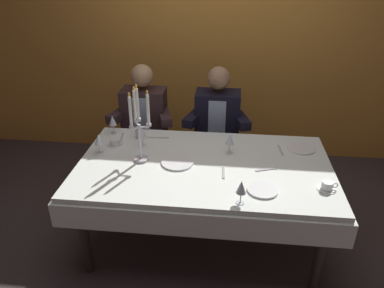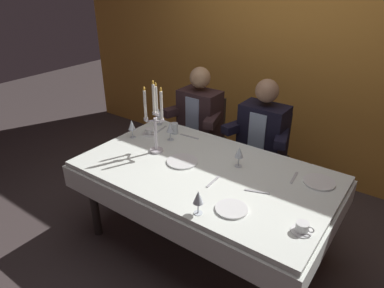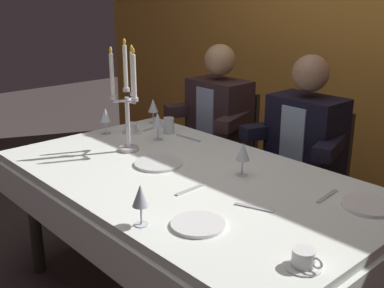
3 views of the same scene
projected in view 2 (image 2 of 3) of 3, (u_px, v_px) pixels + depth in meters
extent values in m
plane|color=#3F3534|center=(203.00, 244.00, 2.95)|extent=(12.00, 12.00, 0.00)
cube|color=#CC8634|center=(296.00, 50.00, 3.55)|extent=(6.00, 0.12, 2.70)
cube|color=white|center=(205.00, 171.00, 2.63)|extent=(1.90, 1.10, 0.04)
cube|color=white|center=(204.00, 183.00, 2.68)|extent=(1.94, 1.14, 0.18)
cylinder|color=#2E2925|center=(94.00, 200.00, 2.92)|extent=(0.07, 0.07, 0.70)
cylinder|color=#2E2925|center=(160.00, 160.00, 3.54)|extent=(0.07, 0.07, 0.70)
cylinder|color=#2E2925|center=(324.00, 222.00, 2.67)|extent=(0.07, 0.07, 0.70)
cylinder|color=silver|center=(157.00, 150.00, 2.87)|extent=(0.11, 0.11, 0.02)
cylinder|color=silver|center=(156.00, 134.00, 2.81)|extent=(0.02, 0.02, 0.28)
cylinder|color=silver|center=(155.00, 113.00, 2.72)|extent=(0.04, 0.04, 0.02)
cylinder|color=white|center=(154.00, 98.00, 2.67)|extent=(0.02, 0.02, 0.22)
ellipsoid|color=yellow|center=(153.00, 82.00, 2.61)|extent=(0.02, 0.02, 0.03)
cylinder|color=silver|center=(159.00, 121.00, 2.73)|extent=(0.07, 0.01, 0.01)
cylinder|color=silver|center=(162.00, 120.00, 2.70)|extent=(0.04, 0.04, 0.02)
cylinder|color=white|center=(162.00, 105.00, 2.65)|extent=(0.02, 0.02, 0.22)
ellipsoid|color=yellow|center=(161.00, 89.00, 2.59)|extent=(0.02, 0.02, 0.03)
cylinder|color=silver|center=(156.00, 118.00, 2.78)|extent=(0.05, 0.07, 0.01)
cylinder|color=silver|center=(157.00, 114.00, 2.81)|extent=(0.04, 0.04, 0.02)
cylinder|color=white|center=(156.00, 100.00, 2.76)|extent=(0.02, 0.02, 0.22)
ellipsoid|color=yellow|center=(156.00, 84.00, 2.70)|extent=(0.02, 0.02, 0.03)
cylinder|color=silver|center=(151.00, 121.00, 2.74)|extent=(0.05, 0.07, 0.01)
cylinder|color=silver|center=(146.00, 119.00, 2.72)|extent=(0.04, 0.04, 0.02)
cylinder|color=white|center=(145.00, 105.00, 2.66)|extent=(0.02, 0.02, 0.22)
ellipsoid|color=yellow|center=(144.00, 89.00, 2.60)|extent=(0.02, 0.02, 0.03)
cylinder|color=white|center=(232.00, 209.00, 2.17)|extent=(0.21, 0.21, 0.01)
cylinder|color=white|center=(182.00, 161.00, 2.71)|extent=(0.24, 0.24, 0.01)
cylinder|color=white|center=(319.00, 182.00, 2.45)|extent=(0.22, 0.22, 0.01)
cylinder|color=silver|center=(159.00, 124.00, 3.38)|extent=(0.06, 0.06, 0.00)
cylinder|color=silver|center=(159.00, 120.00, 3.36)|extent=(0.01, 0.01, 0.07)
cone|color=silver|center=(159.00, 113.00, 3.32)|extent=(0.07, 0.07, 0.08)
cylinder|color=silver|center=(171.00, 140.00, 3.07)|extent=(0.06, 0.06, 0.00)
cylinder|color=silver|center=(170.00, 136.00, 3.05)|extent=(0.01, 0.01, 0.07)
cone|color=silver|center=(170.00, 127.00, 3.02)|extent=(0.07, 0.07, 0.08)
cylinder|color=maroon|center=(170.00, 130.00, 3.03)|extent=(0.04, 0.04, 0.03)
cylinder|color=silver|center=(133.00, 137.00, 3.11)|extent=(0.06, 0.06, 0.00)
cylinder|color=silver|center=(132.00, 133.00, 3.10)|extent=(0.01, 0.01, 0.07)
cone|color=silver|center=(132.00, 125.00, 3.06)|extent=(0.07, 0.07, 0.08)
cylinder|color=maroon|center=(132.00, 128.00, 3.07)|extent=(0.04, 0.04, 0.03)
cylinder|color=silver|center=(198.00, 213.00, 2.14)|extent=(0.06, 0.06, 0.00)
cylinder|color=silver|center=(198.00, 208.00, 2.13)|extent=(0.01, 0.01, 0.07)
cone|color=silver|center=(198.00, 197.00, 2.09)|extent=(0.07, 0.07, 0.08)
cylinder|color=silver|center=(238.00, 166.00, 2.66)|extent=(0.06, 0.06, 0.00)
cylinder|color=silver|center=(238.00, 161.00, 2.64)|extent=(0.01, 0.01, 0.07)
cone|color=silver|center=(239.00, 152.00, 2.61)|extent=(0.07, 0.07, 0.08)
cylinder|color=maroon|center=(239.00, 155.00, 2.62)|extent=(0.04, 0.04, 0.03)
cylinder|color=silver|center=(175.00, 128.00, 3.17)|extent=(0.06, 0.06, 0.10)
cylinder|color=white|center=(149.00, 134.00, 3.17)|extent=(0.12, 0.12, 0.01)
cylinder|color=white|center=(149.00, 131.00, 3.16)|extent=(0.08, 0.08, 0.05)
torus|color=white|center=(153.00, 132.00, 3.13)|extent=(0.04, 0.01, 0.04)
cylinder|color=white|center=(301.00, 231.00, 1.99)|extent=(0.12, 0.12, 0.01)
cylinder|color=white|center=(302.00, 227.00, 1.98)|extent=(0.08, 0.08, 0.05)
torus|color=white|center=(311.00, 230.00, 1.95)|extent=(0.04, 0.01, 0.04)
cube|color=#B7B7BC|center=(257.00, 192.00, 2.35)|extent=(0.17, 0.08, 0.01)
cube|color=#B7B7BC|center=(213.00, 182.00, 2.46)|extent=(0.02, 0.17, 0.01)
cube|color=#B7B7BC|center=(162.00, 129.00, 3.27)|extent=(0.04, 0.17, 0.01)
cube|color=#B7B7BC|center=(189.00, 136.00, 3.13)|extent=(0.19, 0.03, 0.01)
cube|color=#B7B7BC|center=(294.00, 178.00, 2.51)|extent=(0.04, 0.17, 0.01)
cylinder|color=#2E2925|center=(176.00, 161.00, 3.80)|extent=(0.04, 0.04, 0.42)
cylinder|color=#2E2925|center=(204.00, 171.00, 3.62)|extent=(0.04, 0.04, 0.42)
cylinder|color=#2E2925|center=(195.00, 149.00, 4.06)|extent=(0.04, 0.04, 0.42)
cylinder|color=#2E2925|center=(222.00, 158.00, 3.88)|extent=(0.04, 0.04, 0.42)
cube|color=#2E2925|center=(199.00, 141.00, 3.74)|extent=(0.42, 0.42, 0.04)
cube|color=#2E2925|center=(210.00, 115.00, 3.77)|extent=(0.38, 0.04, 0.44)
cube|color=#312023|center=(200.00, 116.00, 3.61)|extent=(0.42, 0.26, 0.54)
cube|color=#8C99B7|center=(192.00, 117.00, 3.50)|extent=(0.16, 0.01, 0.40)
sphere|color=tan|center=(200.00, 78.00, 3.42)|extent=(0.21, 0.21, 0.21)
cube|color=#312023|center=(177.00, 110.00, 3.63)|extent=(0.19, 0.34, 0.08)
cube|color=#312023|center=(212.00, 120.00, 3.40)|extent=(0.19, 0.34, 0.08)
cylinder|color=#2E2925|center=(233.00, 182.00, 3.43)|extent=(0.04, 0.04, 0.42)
cylinder|color=#2E2925|center=(267.00, 194.00, 3.24)|extent=(0.04, 0.04, 0.42)
cylinder|color=#2E2925|center=(250.00, 167.00, 3.69)|extent=(0.04, 0.04, 0.42)
cylinder|color=#2E2925|center=(282.00, 178.00, 3.50)|extent=(0.04, 0.04, 0.42)
cube|color=#2E2925|center=(260.00, 160.00, 3.36)|extent=(0.42, 0.42, 0.04)
cube|color=#2E2925|center=(271.00, 131.00, 3.39)|extent=(0.38, 0.04, 0.44)
cube|color=black|center=(263.00, 133.00, 3.23)|extent=(0.42, 0.26, 0.54)
cube|color=#8D9EB7|center=(257.00, 135.00, 3.12)|extent=(0.16, 0.01, 0.40)
sphere|color=#966E52|center=(267.00, 91.00, 3.05)|extent=(0.21, 0.21, 0.21)
cube|color=black|center=(237.00, 127.00, 3.26)|extent=(0.19, 0.34, 0.08)
cube|color=black|center=(281.00, 139.00, 3.03)|extent=(0.19, 0.34, 0.08)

